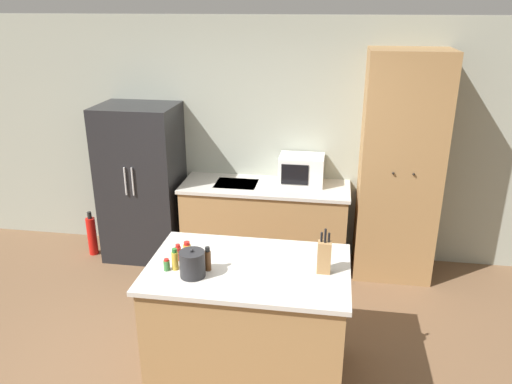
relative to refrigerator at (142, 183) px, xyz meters
name	(u,v)px	position (x,y,z in m)	size (l,w,h in m)	color
ground_plane	(195,384)	(1.11, -1.98, -0.86)	(14.00, 14.00, 0.00)	brown
wall_back	(247,140)	(1.11, 0.35, 0.44)	(7.20, 0.06, 2.60)	#9EA393
refrigerator	(142,183)	(0.00, 0.00, 0.00)	(0.83, 0.67, 1.71)	black
back_counter	(265,224)	(1.36, 0.02, -0.40)	(1.78, 0.66, 0.91)	#9E7547
pantry_cabinet	(399,168)	(2.72, 0.03, 0.30)	(0.78, 0.61, 2.31)	#9E7547
kitchen_island	(249,320)	(1.49, -1.77, -0.39)	(1.46, 0.93, 0.94)	#9E7547
microwave	(301,170)	(1.73, 0.13, 0.20)	(0.46, 0.35, 0.31)	white
knife_block	(324,257)	(2.03, -1.77, 0.20)	(0.10, 0.07, 0.34)	#9E7547
spice_bottle_tall_dark	(208,259)	(1.22, -1.87, 0.16)	(0.05, 0.05, 0.18)	#563319
spice_bottle_short_red	(178,253)	(0.97, -1.75, 0.14)	(0.04, 0.04, 0.12)	#B2281E
spice_bottle_amber_oil	(175,260)	(0.99, -1.89, 0.15)	(0.05, 0.05, 0.16)	gold
spice_bottle_green_herb	(187,251)	(1.03, -1.73, 0.14)	(0.06, 0.06, 0.14)	gold
spice_bottle_pale_salt	(167,265)	(0.93, -1.91, 0.12)	(0.04, 0.04, 0.09)	#337033
kettle	(192,264)	(1.14, -1.96, 0.17)	(0.18, 0.18, 0.21)	#232326
fire_extinguisher	(92,235)	(-0.61, -0.12, -0.63)	(0.10, 0.10, 0.52)	red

